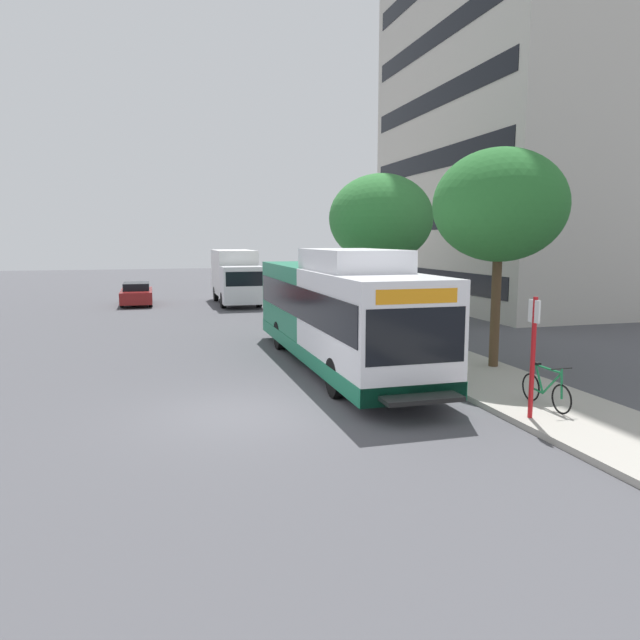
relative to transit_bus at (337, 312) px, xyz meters
name	(u,v)px	position (x,y,z in m)	size (l,w,h in m)	color
ground_plane	(209,350)	(-3.63, 3.73, -1.70)	(120.00, 120.00, 0.00)	#4C4C51
sidewalk_curb	(413,348)	(3.37, 1.73, -1.63)	(3.00, 56.00, 0.14)	#A8A399
transit_bus	(337,312)	(0.00, 0.00, 0.00)	(2.58, 12.25, 3.65)	white
bus_stop_sign_pole	(533,348)	(2.23, -6.71, -0.05)	(0.10, 0.36, 2.60)	red
bicycle_parked	(546,389)	(3.05, -6.11, -1.14)	(0.52, 1.76, 1.02)	black
street_tree_near_stop	(500,206)	(4.33, -1.92, 3.19)	(3.86, 3.86, 6.41)	#4C3823
street_tree_mid_block	(381,219)	(4.54, 7.96, 3.14)	(4.69, 4.69, 6.71)	#4C3823
parked_car_far_lane	(137,294)	(-6.47, 19.77, -1.04)	(1.80, 4.50, 1.33)	maroon
box_truck_background	(236,275)	(-0.63, 18.75, 0.04)	(2.32, 7.01, 3.25)	silver
lattice_comm_tower	(398,177)	(13.75, 27.67, 7.19)	(1.10, 1.10, 26.91)	#B7B7BC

